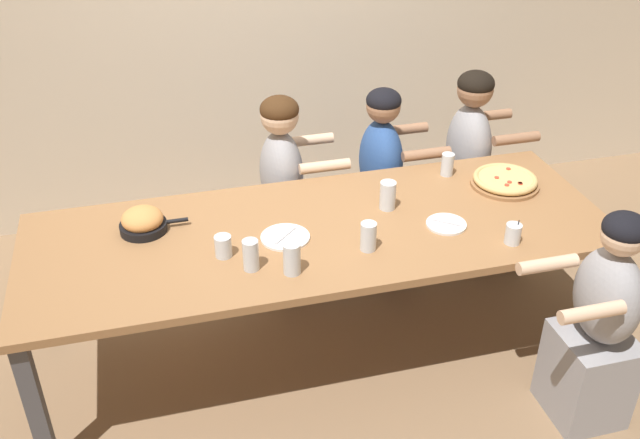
% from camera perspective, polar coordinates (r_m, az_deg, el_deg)
% --- Properties ---
extents(ground_plane, '(18.00, 18.00, 0.00)m').
position_cam_1_polar(ground_plane, '(3.85, 0.00, -10.42)').
color(ground_plane, '#896B4C').
rests_on(ground_plane, ground).
extents(dining_table, '(2.78, 1.00, 0.77)m').
position_cam_1_polar(dining_table, '(3.42, 0.00, -1.62)').
color(dining_table, '#996B42').
rests_on(dining_table, ground).
extents(pizza_board_main, '(0.36, 0.36, 0.05)m').
position_cam_1_polar(pizza_board_main, '(3.86, 14.58, 3.03)').
color(pizza_board_main, '#996B42').
rests_on(pizza_board_main, dining_table).
extents(skillet_bowl, '(0.32, 0.22, 0.12)m').
position_cam_1_polar(skillet_bowl, '(3.44, -13.99, -0.16)').
color(skillet_bowl, black).
rests_on(skillet_bowl, dining_table).
extents(empty_plate_a, '(0.19, 0.19, 0.02)m').
position_cam_1_polar(empty_plate_a, '(3.46, 10.07, -0.37)').
color(empty_plate_a, white).
rests_on(empty_plate_a, dining_table).
extents(empty_plate_b, '(0.23, 0.23, 0.02)m').
position_cam_1_polar(empty_plate_b, '(3.31, -2.80, -1.42)').
color(empty_plate_b, white).
rests_on(empty_plate_b, dining_table).
extents(cocktail_glass_blue, '(0.07, 0.07, 0.12)m').
position_cam_1_polar(cocktail_glass_blue, '(3.37, 15.18, -1.18)').
color(cocktail_glass_blue, silver).
rests_on(cocktail_glass_blue, dining_table).
extents(drinking_glass_a, '(0.08, 0.08, 0.14)m').
position_cam_1_polar(drinking_glass_a, '(3.53, 5.44, 1.82)').
color(drinking_glass_a, silver).
rests_on(drinking_glass_a, dining_table).
extents(drinking_glass_b, '(0.08, 0.08, 0.10)m').
position_cam_1_polar(drinking_glass_b, '(3.20, -7.74, -2.23)').
color(drinking_glass_b, silver).
rests_on(drinking_glass_b, dining_table).
extents(drinking_glass_c, '(0.08, 0.08, 0.15)m').
position_cam_1_polar(drinking_glass_c, '(3.05, -2.26, -3.29)').
color(drinking_glass_c, silver).
rests_on(drinking_glass_c, dining_table).
extents(drinking_glass_d, '(0.07, 0.07, 0.14)m').
position_cam_1_polar(drinking_glass_d, '(3.09, -5.55, -2.97)').
color(drinking_glass_d, silver).
rests_on(drinking_glass_d, dining_table).
extents(drinking_glass_e, '(0.07, 0.07, 0.12)m').
position_cam_1_polar(drinking_glass_e, '(3.89, 10.15, 4.27)').
color(drinking_glass_e, silver).
rests_on(drinking_glass_e, dining_table).
extents(drinking_glass_f, '(0.07, 0.07, 0.14)m').
position_cam_1_polar(drinking_glass_f, '(3.21, 3.89, -1.36)').
color(drinking_glass_f, silver).
rests_on(drinking_glass_f, dining_table).
extents(diner_far_center, '(0.51, 0.40, 1.16)m').
position_cam_1_polar(diner_far_center, '(4.09, -2.99, 1.75)').
color(diner_far_center, '#99999E').
rests_on(diner_far_center, ground).
extents(diner_near_right, '(0.51, 0.40, 1.10)m').
position_cam_1_polar(diner_near_right, '(3.43, 21.33, -8.22)').
color(diner_near_right, '#99999E').
rests_on(diner_near_right, ground).
extents(diner_far_midright, '(0.51, 0.40, 1.14)m').
position_cam_1_polar(diner_far_midright, '(4.24, 4.82, 2.57)').
color(diner_far_midright, '#2D5193').
rests_on(diner_far_midright, ground).
extents(diner_far_right, '(0.51, 0.40, 1.19)m').
position_cam_1_polar(diner_far_right, '(4.42, 11.60, 3.77)').
color(diner_far_right, '#99999E').
rests_on(diner_far_right, ground).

